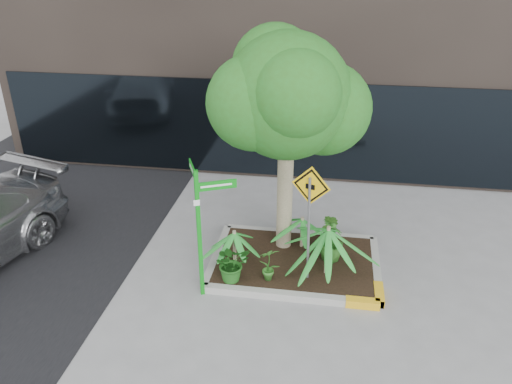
# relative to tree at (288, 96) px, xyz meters

# --- Properties ---
(ground) EXTENTS (80.00, 80.00, 0.00)m
(ground) POSITION_rel_tree_xyz_m (0.09, -0.83, -3.32)
(ground) COLOR gray
(ground) RESTS_ON ground
(planter) EXTENTS (3.35, 2.36, 0.15)m
(planter) POSITION_rel_tree_xyz_m (0.32, -0.56, -3.22)
(planter) COLOR #9E9E99
(planter) RESTS_ON ground
(tree) EXTENTS (3.03, 2.69, 4.55)m
(tree) POSITION_rel_tree_xyz_m (0.00, 0.00, 0.00)
(tree) COLOR tan
(tree) RESTS_ON ground
(palm_front) EXTENTS (1.14, 1.14, 1.27)m
(palm_front) POSITION_rel_tree_xyz_m (0.91, -0.89, -2.22)
(palm_front) COLOR tan
(palm_front) RESTS_ON ground
(palm_left) EXTENTS (0.79, 0.79, 0.88)m
(palm_left) POSITION_rel_tree_xyz_m (-0.88, -0.80, -2.51)
(palm_left) COLOR tan
(palm_left) RESTS_ON ground
(palm_back) EXTENTS (0.77, 0.77, 0.85)m
(palm_back) POSITION_rel_tree_xyz_m (0.38, -0.02, -2.54)
(palm_back) COLOR tan
(palm_back) RESTS_ON ground
(shrub_a) EXTENTS (0.89, 0.89, 0.73)m
(shrub_a) POSITION_rel_tree_xyz_m (-0.82, -1.38, -2.81)
(shrub_a) COLOR #1C5418
(shrub_a) RESTS_ON planter
(shrub_b) EXTENTS (0.64, 0.64, 0.86)m
(shrub_b) POSITION_rel_tree_xyz_m (0.99, -0.41, -2.74)
(shrub_b) COLOR #275F1C
(shrub_b) RESTS_ON planter
(shrub_c) EXTENTS (0.50, 0.50, 0.70)m
(shrub_c) POSITION_rel_tree_xyz_m (-0.14, -1.27, -2.82)
(shrub_c) COLOR #2C6B21
(shrub_c) RESTS_ON planter
(shrub_d) EXTENTS (0.51, 0.51, 0.66)m
(shrub_d) POSITION_rel_tree_xyz_m (0.95, 0.28, -2.84)
(shrub_d) COLOR #285719
(shrub_d) RESTS_ON planter
(street_sign_post) EXTENTS (0.92, 0.69, 2.49)m
(street_sign_post) POSITION_rel_tree_xyz_m (-1.29, -1.64, -1.78)
(street_sign_post) COLOR #0D9017
(street_sign_post) RESTS_ON ground
(cattle_sign) EXTENTS (0.68, 0.25, 2.31)m
(cattle_sign) POSITION_rel_tree_xyz_m (0.55, -1.18, -1.61)
(cattle_sign) COLOR slate
(cattle_sign) RESTS_ON ground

